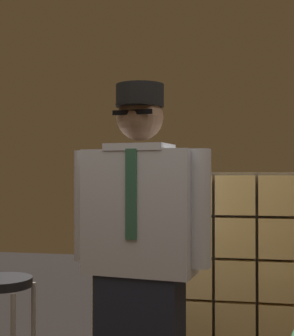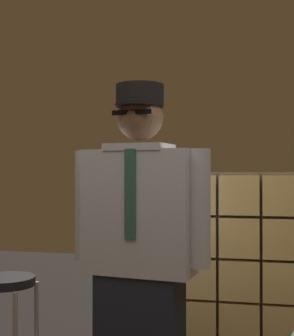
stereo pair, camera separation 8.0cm
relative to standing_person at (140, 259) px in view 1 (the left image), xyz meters
The scene contains 3 objects.
glass_block_wall 0.93m from the standing_person, 77.98° to the left, with size 1.41×0.10×1.41m.
standing_person is the anchor object (origin of this frame).
bar_stool 0.92m from the standing_person, 168.36° to the left, with size 0.34×0.34×0.79m.
Camera 1 is at (0.31, -1.99, 1.39)m, focal length 52.91 mm.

